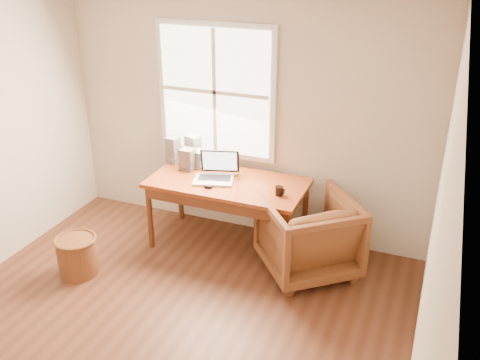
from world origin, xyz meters
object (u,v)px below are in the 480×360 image
(desk, at_px, (228,183))
(laptop, at_px, (213,168))
(armchair, at_px, (308,235))
(cd_stack_a, at_px, (193,149))
(wicker_stool, at_px, (77,256))
(coffee_mug, at_px, (279,191))

(desk, distance_m, laptop, 0.22)
(armchair, distance_m, cd_stack_a, 1.62)
(desk, bearing_deg, wicker_stool, -138.20)
(armchair, relative_size, cd_stack_a, 2.89)
(armchair, distance_m, wicker_stool, 2.25)
(armchair, bearing_deg, desk, -48.74)
(desk, height_order, laptop, laptop)
(desk, height_order, wicker_stool, desk)
(desk, relative_size, cd_stack_a, 5.37)
(laptop, bearing_deg, wicker_stool, -152.76)
(wicker_stool, bearing_deg, coffee_mug, 27.92)
(cd_stack_a, bearing_deg, armchair, -18.80)
(laptop, xyz_separation_m, cd_stack_a, (-0.42, 0.40, 0.00))
(laptop, bearing_deg, desk, 4.84)
(laptop, distance_m, coffee_mug, 0.73)
(desk, relative_size, wicker_stool, 4.23)
(desk, bearing_deg, cd_stack_a, 148.04)
(desk, xyz_separation_m, laptop, (-0.14, -0.05, 0.17))
(desk, distance_m, coffee_mug, 0.60)
(laptop, bearing_deg, armchair, -22.00)
(coffee_mug, height_order, cd_stack_a, cd_stack_a)
(coffee_mug, xyz_separation_m, cd_stack_a, (-1.14, 0.46, 0.11))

